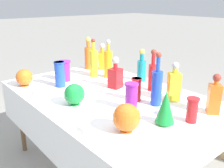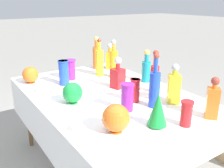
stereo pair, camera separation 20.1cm
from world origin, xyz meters
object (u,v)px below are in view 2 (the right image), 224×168
tall_bottle_5 (155,87)px  cardboard_box_behind_left (190,116)px  tall_bottle_1 (100,62)px  slender_vase_4 (64,72)px  slender_vase_2 (186,113)px  tall_bottle_0 (114,63)px  slender_vase_1 (135,90)px  square_decanter_1 (213,100)px  square_decanter_3 (110,58)px  fluted_vase_0 (158,109)px  square_decanter_2 (118,76)px  square_decanter_0 (174,87)px  slender_vase_0 (70,69)px  slender_vase_3 (127,96)px  round_bowl_0 (30,75)px  tall_bottle_3 (97,56)px  tall_bottle_4 (146,69)px  tall_bottle_2 (155,76)px  round_bowl_2 (116,118)px  round_bowl_1 (73,93)px

tall_bottle_5 → cardboard_box_behind_left: bearing=115.6°
tall_bottle_1 → slender_vase_4: bearing=-81.6°
slender_vase_2 → slender_vase_4: size_ratio=0.72×
tall_bottle_0 → slender_vase_1: size_ratio=2.08×
square_decanter_1 → square_decanter_3: bearing=175.1°
tall_bottle_5 → fluted_vase_0: tall_bottle_5 is taller
square_decanter_1 → slender_vase_1: (-0.50, -0.25, -0.03)m
slender_vase_2 → tall_bottle_1: bearing=175.0°
tall_bottle_0 → square_decanter_2: bearing=-27.5°
tall_bottle_0 → square_decanter_0: size_ratio=1.25×
slender_vase_0 → slender_vase_3: slender_vase_3 is taller
square_decanter_1 → round_bowl_0: bearing=-150.6°
square_decanter_1 → slender_vase_0: bearing=-162.1°
tall_bottle_3 → square_decanter_2: (0.68, -0.18, -0.04)m
cardboard_box_behind_left → slender_vase_2: bearing=-53.5°
slender_vase_2 → tall_bottle_3: bearing=171.2°
fluted_vase_0 → square_decanter_3: bearing=158.9°
tall_bottle_4 → slender_vase_4: 0.77m
tall_bottle_3 → square_decanter_2: 0.70m
tall_bottle_1 → square_decanter_0: size_ratio=1.26×
tall_bottle_0 → slender_vase_1: bearing=-19.6°
square_decanter_0 → slender_vase_4: size_ratio=1.33×
tall_bottle_4 → tall_bottle_5: tall_bottle_5 is taller
tall_bottle_4 → tall_bottle_5: size_ratio=0.78×
tall_bottle_2 → tall_bottle_5: size_ratio=0.90×
tall_bottle_0 → tall_bottle_4: 0.34m
tall_bottle_5 → slender_vase_0: size_ratio=2.04×
slender_vase_2 → cardboard_box_behind_left: slender_vase_2 is taller
tall_bottle_5 → square_decanter_1: bearing=29.2°
round_bowl_0 → round_bowl_2: bearing=7.1°
square_decanter_1 → slender_vase_2: square_decanter_1 is taller
slender_vase_0 → cardboard_box_behind_left: size_ratio=0.46×
slender_vase_1 → tall_bottle_2: bearing=106.0°
square_decanter_3 → slender_vase_4: size_ratio=1.27×
tall_bottle_4 → cardboard_box_behind_left: tall_bottle_4 is taller
tall_bottle_0 → tall_bottle_3: bearing=175.3°
tall_bottle_0 → tall_bottle_2: (0.54, 0.05, -0.01)m
square_decanter_2 → cardboard_box_behind_left: (-0.07, 1.14, -0.73)m
slender_vase_3 → round_bowl_2: 0.32m
square_decanter_3 → tall_bottle_4: bearing=2.7°
fluted_vase_0 → round_bowl_1: bearing=-155.8°
square_decanter_0 → round_bowl_1: size_ratio=1.87×
round_bowl_0 → slender_vase_3: bearing=21.4°
square_decanter_2 → round_bowl_1: (0.10, -0.48, -0.03)m
square_decanter_1 → cardboard_box_behind_left: bearing=133.0°
tall_bottle_0 → round_bowl_2: bearing=-33.2°
tall_bottle_2 → slender_vase_4: 0.82m
tall_bottle_0 → square_decanter_1: 1.12m
square_decanter_3 → fluted_vase_0: (1.30, -0.50, -0.01)m
tall_bottle_0 → tall_bottle_4: tall_bottle_0 is taller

